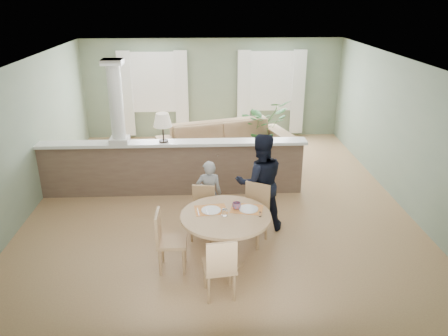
{
  "coord_description": "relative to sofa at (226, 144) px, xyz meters",
  "views": [
    {
      "loc": [
        -0.26,
        -7.93,
        3.83
      ],
      "look_at": [
        0.07,
        -1.0,
        1.02
      ],
      "focal_mm": 35.0,
      "sensor_mm": 36.0,
      "label": 1
    }
  ],
  "objects": [
    {
      "name": "man_person",
      "position": [
        0.41,
        -3.18,
        0.39
      ],
      "size": [
        0.88,
        0.72,
        1.71
      ],
      "primitive_type": "imported",
      "rotation": [
        0.0,
        0.0,
        3.23
      ],
      "color": "black",
      "rests_on": "ground"
    },
    {
      "name": "chair_side",
      "position": [
        -1.08,
        -4.34,
        0.05
      ],
      "size": [
        0.43,
        0.43,
        0.93
      ],
      "rotation": [
        0.0,
        0.0,
        1.55
      ],
      "color": "tan",
      "rests_on": "ground"
    },
    {
      "name": "chair_near",
      "position": [
        -0.33,
        -5.06,
        0.05
      ],
      "size": [
        0.47,
        0.47,
        0.93
      ],
      "rotation": [
        0.0,
        0.0,
        3.27
      ],
      "color": "tan",
      "rests_on": "ground"
    },
    {
      "name": "dining_table",
      "position": [
        -0.21,
        -4.21,
        0.18
      ],
      "size": [
        1.33,
        1.33,
        0.91
      ],
      "rotation": [
        0.0,
        0.0,
        0.12
      ],
      "color": "tan",
      "rests_on": "ground"
    },
    {
      "name": "sofa",
      "position": [
        0.0,
        0.0,
        0.0
      ],
      "size": [
        3.39,
        2.1,
        0.93
      ],
      "primitive_type": "imported",
      "rotation": [
        0.0,
        0.0,
        0.29
      ],
      "color": "#997B53",
      "rests_on": "ground"
    },
    {
      "name": "pony_wall",
      "position": [
        -1.24,
        -1.72,
        0.24
      ],
      "size": [
        5.32,
        0.38,
        2.7
      ],
      "color": "#775F4C",
      "rests_on": "ground"
    },
    {
      "name": "houseplant",
      "position": [
        0.98,
        0.69,
        0.22
      ],
      "size": [
        1.61,
        1.56,
        1.37
      ],
      "primitive_type": "imported",
      "rotation": [
        0.0,
        0.0,
        0.56
      ],
      "color": "#285E25",
      "rests_on": "ground"
    },
    {
      "name": "child_person",
      "position": [
        -0.45,
        -3.07,
        0.14
      ],
      "size": [
        0.45,
        0.3,
        1.21
      ],
      "primitive_type": "imported",
      "rotation": [
        0.0,
        0.0,
        3.16
      ],
      "color": "gray",
      "rests_on": "ground"
    },
    {
      "name": "room_shell",
      "position": [
        -0.28,
        -1.29,
        1.35
      ],
      "size": [
        7.02,
        8.02,
        2.71
      ],
      "color": "gray",
      "rests_on": "ground"
    },
    {
      "name": "ground",
      "position": [
        -0.25,
        -1.92,
        -0.46
      ],
      "size": [
        8.0,
        8.0,
        0.0
      ],
      "primitive_type": "plane",
      "color": "tan",
      "rests_on": "ground"
    },
    {
      "name": "chair_far_man",
      "position": [
        0.28,
        -3.59,
        0.08
      ],
      "size": [
        0.6,
        0.6,
        0.98
      ],
      "rotation": [
        0.0,
        0.0,
        -0.51
      ],
      "color": "tan",
      "rests_on": "ground"
    },
    {
      "name": "chair_far_boy",
      "position": [
        -0.55,
        -3.41,
        0.02
      ],
      "size": [
        0.45,
        0.45,
        0.87
      ],
      "rotation": [
        0.0,
        0.0,
        -0.15
      ],
      "color": "tan",
      "rests_on": "ground"
    }
  ]
}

